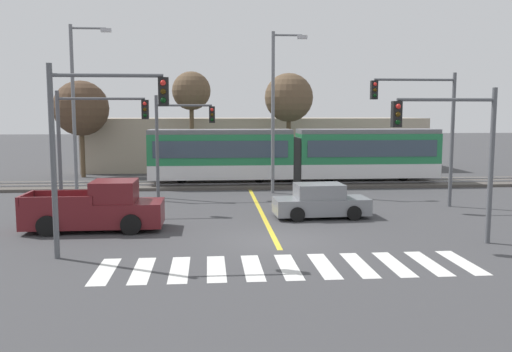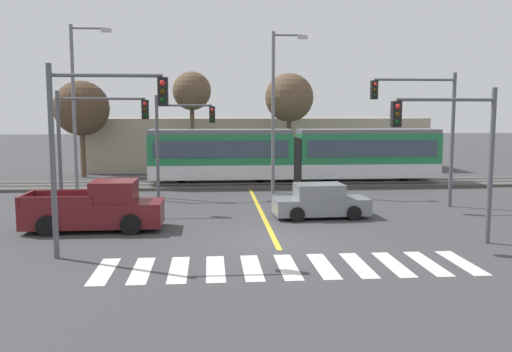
% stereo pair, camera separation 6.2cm
% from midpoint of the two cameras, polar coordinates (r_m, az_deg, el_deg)
% --- Properties ---
extents(ground_plane, '(200.00, 200.00, 0.00)m').
position_cam_midpoint_polar(ground_plane, '(19.98, 1.98, -6.84)').
color(ground_plane, '#3D3D3F').
extents(track_bed, '(120.00, 4.00, 0.18)m').
position_cam_midpoint_polar(track_bed, '(34.79, -0.91, -0.87)').
color(track_bed, '#4C4742').
rests_on(track_bed, ground).
extents(rail_near, '(120.00, 0.08, 0.10)m').
position_cam_midpoint_polar(rail_near, '(34.06, -0.83, -0.80)').
color(rail_near, '#939399').
rests_on(rail_near, track_bed).
extents(rail_far, '(120.00, 0.08, 0.10)m').
position_cam_midpoint_polar(rail_far, '(35.48, -0.99, -0.49)').
color(rail_far, '#939399').
rests_on(rail_far, track_bed).
extents(light_rail_tram, '(18.50, 2.64, 3.43)m').
position_cam_midpoint_polar(light_rail_tram, '(34.90, 4.02, 2.37)').
color(light_rail_tram, silver).
rests_on(light_rail_tram, track_bed).
extents(crosswalk_stripe_0, '(0.58, 2.80, 0.01)m').
position_cam_midpoint_polar(crosswalk_stripe_0, '(16.89, -15.74, -9.63)').
color(crosswalk_stripe_0, silver).
rests_on(crosswalk_stripe_0, ground).
extents(crosswalk_stripe_1, '(0.58, 2.80, 0.01)m').
position_cam_midpoint_polar(crosswalk_stripe_1, '(16.72, -11.98, -9.69)').
color(crosswalk_stripe_1, silver).
rests_on(crosswalk_stripe_1, ground).
extents(crosswalk_stripe_2, '(0.58, 2.80, 0.01)m').
position_cam_midpoint_polar(crosswalk_stripe_2, '(16.62, -8.16, -9.71)').
color(crosswalk_stripe_2, silver).
rests_on(crosswalk_stripe_2, ground).
extents(crosswalk_stripe_3, '(0.58, 2.80, 0.01)m').
position_cam_midpoint_polar(crosswalk_stripe_3, '(16.60, -4.31, -9.68)').
color(crosswalk_stripe_3, silver).
rests_on(crosswalk_stripe_3, ground).
extents(crosswalk_stripe_4, '(0.58, 2.80, 0.01)m').
position_cam_midpoint_polar(crosswalk_stripe_4, '(16.65, -0.47, -9.61)').
color(crosswalk_stripe_4, silver).
rests_on(crosswalk_stripe_4, ground).
extents(crosswalk_stripe_5, '(0.58, 2.80, 0.01)m').
position_cam_midpoint_polar(crosswalk_stripe_5, '(16.77, 3.34, -9.50)').
color(crosswalk_stripe_5, silver).
rests_on(crosswalk_stripe_5, ground).
extents(crosswalk_stripe_6, '(0.58, 2.80, 0.01)m').
position_cam_midpoint_polar(crosswalk_stripe_6, '(16.96, 7.06, -9.36)').
color(crosswalk_stripe_6, silver).
rests_on(crosswalk_stripe_6, ground).
extents(crosswalk_stripe_7, '(0.58, 2.80, 0.01)m').
position_cam_midpoint_polar(crosswalk_stripe_7, '(17.22, 10.69, -9.18)').
color(crosswalk_stripe_7, silver).
rests_on(crosswalk_stripe_7, ground).
extents(crosswalk_stripe_8, '(0.58, 2.80, 0.01)m').
position_cam_midpoint_polar(crosswalk_stripe_8, '(17.54, 14.20, -8.97)').
color(crosswalk_stripe_8, silver).
rests_on(crosswalk_stripe_8, ground).
extents(crosswalk_stripe_9, '(0.58, 2.80, 0.01)m').
position_cam_midpoint_polar(crosswalk_stripe_9, '(17.93, 17.56, -8.74)').
color(crosswalk_stripe_9, silver).
rests_on(crosswalk_stripe_9, ground).
extents(crosswalk_stripe_10, '(0.58, 2.80, 0.01)m').
position_cam_midpoint_polar(crosswalk_stripe_10, '(18.37, 20.76, -8.49)').
color(crosswalk_stripe_10, silver).
rests_on(crosswalk_stripe_10, ground).
extents(lane_centre_line, '(0.20, 14.47, 0.01)m').
position_cam_midpoint_polar(lane_centre_line, '(25.71, 0.46, -3.77)').
color(lane_centre_line, gold).
rests_on(lane_centre_line, ground).
extents(sedan_crossing, '(4.28, 2.07, 1.52)m').
position_cam_midpoint_polar(sedan_crossing, '(24.41, 6.76, -2.72)').
color(sedan_crossing, gray).
rests_on(sedan_crossing, ground).
extents(pickup_truck, '(5.41, 2.26, 1.98)m').
position_cam_midpoint_polar(pickup_truck, '(22.55, -16.41, -3.37)').
color(pickup_truck, maroon).
rests_on(pickup_truck, ground).
extents(traffic_light_mid_left, '(4.25, 0.38, 5.68)m').
position_cam_midpoint_polar(traffic_light_mid_left, '(26.47, -17.02, 4.58)').
color(traffic_light_mid_left, '#515459').
rests_on(traffic_light_mid_left, ground).
extents(traffic_light_far_left, '(3.25, 0.38, 5.60)m').
position_cam_midpoint_polar(traffic_light_far_left, '(29.91, -8.33, 4.64)').
color(traffic_light_far_left, '#515459').
rests_on(traffic_light_far_left, ground).
extents(traffic_light_near_left, '(3.75, 0.38, 6.20)m').
position_cam_midpoint_polar(traffic_light_near_left, '(17.92, -16.99, 4.63)').
color(traffic_light_near_left, '#515459').
rests_on(traffic_light_near_left, ground).
extents(traffic_light_mid_right, '(4.25, 0.38, 6.61)m').
position_cam_midpoint_polar(traffic_light_mid_right, '(27.87, 17.39, 5.86)').
color(traffic_light_mid_right, '#515459').
rests_on(traffic_light_mid_right, ground).
extents(traffic_light_near_right, '(3.75, 0.38, 5.55)m').
position_cam_midpoint_polar(traffic_light_near_right, '(20.25, 20.27, 3.48)').
color(traffic_light_near_right, '#515459').
rests_on(traffic_light_near_right, ground).
extents(street_lamp_west, '(2.32, 0.28, 9.53)m').
position_cam_midpoint_polar(street_lamp_west, '(32.39, -18.39, 7.60)').
color(street_lamp_west, slate).
rests_on(street_lamp_west, ground).
extents(street_lamp_centre, '(2.03, 0.28, 9.23)m').
position_cam_midpoint_polar(street_lamp_centre, '(31.30, 2.05, 7.62)').
color(street_lamp_centre, slate).
rests_on(street_lamp_centre, ground).
extents(bare_tree_far_west, '(3.94, 3.94, 6.94)m').
position_cam_midpoint_polar(bare_tree_far_west, '(40.96, -17.98, 6.77)').
color(bare_tree_far_west, brown).
rests_on(bare_tree_far_west, ground).
extents(bare_tree_west, '(2.82, 2.82, 7.66)m').
position_cam_midpoint_polar(bare_tree_west, '(40.32, -6.87, 8.77)').
color(bare_tree_west, brown).
rests_on(bare_tree_west, ground).
extents(bare_tree_east, '(3.47, 3.47, 7.48)m').
position_cam_midpoint_polar(bare_tree_east, '(39.20, 3.43, 8.19)').
color(bare_tree_east, brown).
rests_on(bare_tree_east, ground).
extents(building_backdrop_far, '(27.31, 6.00, 4.21)m').
position_cam_midpoint_polar(building_backdrop_far, '(45.07, -0.08, 3.44)').
color(building_backdrop_far, tan).
rests_on(building_backdrop_far, ground).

